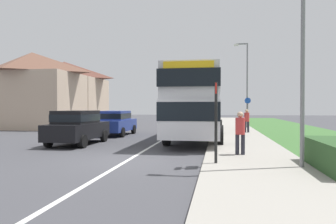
# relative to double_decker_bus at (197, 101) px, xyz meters

# --- Properties ---
(ground_plane) EXTENTS (120.00, 120.00, 0.00)m
(ground_plane) POSITION_rel_double_decker_bus_xyz_m (-1.89, -7.16, -2.14)
(ground_plane) COLOR #424247
(lane_marking_centre) EXTENTS (0.14, 60.00, 0.01)m
(lane_marking_centre) POSITION_rel_double_decker_bus_xyz_m (-1.89, 0.84, -2.14)
(lane_marking_centre) COLOR silver
(lane_marking_centre) RESTS_ON ground_plane
(pavement_near_side) EXTENTS (3.20, 68.00, 0.12)m
(pavement_near_side) POSITION_rel_double_decker_bus_xyz_m (2.31, -1.16, -2.08)
(pavement_near_side) COLOR #9E998E
(pavement_near_side) RESTS_ON ground_plane
(grass_verge_seaward) EXTENTS (6.00, 68.00, 0.08)m
(grass_verge_seaward) POSITION_rel_double_decker_bus_xyz_m (6.61, -1.16, -2.10)
(grass_verge_seaward) COLOR #3D6B33
(grass_verge_seaward) RESTS_ON ground_plane
(roadside_hedge) EXTENTS (1.10, 3.16, 0.90)m
(roadside_hedge) POSITION_rel_double_decker_bus_xyz_m (4.41, -8.22, -1.69)
(roadside_hedge) COLOR #2D5128
(roadside_hedge) RESTS_ON ground_plane
(double_decker_bus) EXTENTS (2.80, 10.59, 3.70)m
(double_decker_bus) POSITION_rel_double_decker_bus_xyz_m (0.00, 0.00, 0.00)
(double_decker_bus) COLOR #BCBCC1
(double_decker_bus) RESTS_ON ground_plane
(parked_car_black) EXTENTS (1.87, 4.15, 1.65)m
(parked_car_black) POSITION_rel_double_decker_bus_xyz_m (-5.62, -3.21, -1.23)
(parked_car_black) COLOR black
(parked_car_black) RESTS_ON ground_plane
(parked_car_blue) EXTENTS (1.88, 4.05, 1.58)m
(parked_car_blue) POSITION_rel_double_decker_bus_xyz_m (-5.40, 1.78, -1.27)
(parked_car_blue) COLOR navy
(parked_car_blue) RESTS_ON ground_plane
(pedestrian_at_stop) EXTENTS (0.34, 0.34, 1.67)m
(pedestrian_at_stop) POSITION_rel_double_decker_bus_xyz_m (1.95, -5.99, -1.17)
(pedestrian_at_stop) COLOR #23232D
(pedestrian_at_stop) RESTS_ON ground_plane
(pedestrian_walking_away) EXTENTS (0.34, 0.34, 1.67)m
(pedestrian_walking_away) POSITION_rel_double_decker_bus_xyz_m (3.04, 4.01, -1.17)
(pedestrian_walking_away) COLOR #23232D
(pedestrian_walking_away) RESTS_ON ground_plane
(bus_stop_sign) EXTENTS (0.09, 0.52, 2.60)m
(bus_stop_sign) POSITION_rel_double_decker_bus_xyz_m (1.11, -7.83, -0.60)
(bus_stop_sign) COLOR black
(bus_stop_sign) RESTS_ON ground_plane
(cycle_route_sign) EXTENTS (0.44, 0.08, 2.52)m
(cycle_route_sign) POSITION_rel_double_decker_bus_xyz_m (3.28, 6.06, -0.71)
(cycle_route_sign) COLOR slate
(cycle_route_sign) RESTS_ON ground_plane
(street_lamp_near) EXTENTS (1.14, 0.20, 6.94)m
(street_lamp_near) POSITION_rel_double_decker_bus_xyz_m (3.44, -8.05, 1.87)
(street_lamp_near) COLOR slate
(street_lamp_near) RESTS_ON ground_plane
(street_lamp_mid) EXTENTS (1.14, 0.20, 7.13)m
(street_lamp_mid) POSITION_rel_double_decker_bus_xyz_m (3.41, 9.17, 1.97)
(street_lamp_mid) COLOR slate
(street_lamp_mid) RESTS_ON ground_plane
(house_terrace_far_side) EXTENTS (7.66, 11.12, 6.51)m
(house_terrace_far_side) POSITION_rel_double_decker_bus_xyz_m (-14.64, 9.81, 1.11)
(house_terrace_far_side) COLOR #C1A88E
(house_terrace_far_side) RESTS_ON ground_plane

